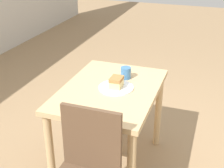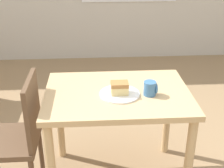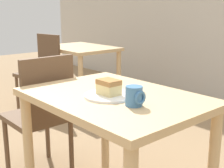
{
  "view_description": "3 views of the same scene",
  "coord_description": "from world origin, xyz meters",
  "px_view_note": "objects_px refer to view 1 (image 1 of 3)",
  "views": [
    {
      "loc": [
        -2.18,
        -0.45,
        1.86
      ],
      "look_at": [
        -0.15,
        0.27,
        0.81
      ],
      "focal_mm": 50.0,
      "sensor_mm": 36.0,
      "label": 1
    },
    {
      "loc": [
        -0.3,
        -1.63,
        1.75
      ],
      "look_at": [
        -0.17,
        0.28,
        0.83
      ],
      "focal_mm": 50.0,
      "sensor_mm": 36.0,
      "label": 2
    },
    {
      "loc": [
        1.1,
        -0.81,
        1.24
      ],
      "look_at": [
        -0.09,
        0.24,
        0.85
      ],
      "focal_mm": 50.0,
      "sensor_mm": 36.0,
      "label": 3
    }
  ],
  "objects_px": {
    "plate": "(116,88)",
    "coffee_mug": "(126,73)",
    "cake_slice": "(116,82)",
    "dining_table_near": "(110,102)"
  },
  "relations": [
    {
      "from": "cake_slice",
      "to": "coffee_mug",
      "type": "relative_size",
      "value": 1.19
    },
    {
      "from": "plate",
      "to": "cake_slice",
      "type": "relative_size",
      "value": 2.34
    },
    {
      "from": "plate",
      "to": "coffee_mug",
      "type": "relative_size",
      "value": 2.79
    },
    {
      "from": "cake_slice",
      "to": "plate",
      "type": "bearing_deg",
      "value": 73.25
    },
    {
      "from": "plate",
      "to": "coffee_mug",
      "type": "xyz_separation_m",
      "value": [
        0.21,
        -0.02,
        0.04
      ]
    },
    {
      "from": "coffee_mug",
      "to": "cake_slice",
      "type": "bearing_deg",
      "value": 176.55
    },
    {
      "from": "cake_slice",
      "to": "dining_table_near",
      "type": "bearing_deg",
      "value": 101.94
    },
    {
      "from": "cake_slice",
      "to": "coffee_mug",
      "type": "xyz_separation_m",
      "value": [
        0.21,
        -0.01,
        -0.0
      ]
    },
    {
      "from": "dining_table_near",
      "to": "cake_slice",
      "type": "xyz_separation_m",
      "value": [
        0.01,
        -0.05,
        0.17
      ]
    },
    {
      "from": "dining_table_near",
      "to": "coffee_mug",
      "type": "relative_size",
      "value": 10.23
    }
  ]
}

